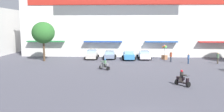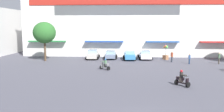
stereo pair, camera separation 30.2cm
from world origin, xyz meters
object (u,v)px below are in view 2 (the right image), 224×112
(pedestrian_1, at_px, (189,58))
(balloon_vendor_cart, at_px, (166,53))
(scooter_rider_6, at_px, (105,65))
(pedestrian_2, at_px, (219,58))
(parked_car_3, at_px, (145,55))
(scooter_rider_0, at_px, (182,79))
(pedestrian_3, at_px, (172,56))
(plaza_tree_0, at_px, (44,33))
(parked_car_2, at_px, (130,55))
(parked_car_0, at_px, (93,54))
(parked_car_1, at_px, (111,55))

(pedestrian_1, height_order, balloon_vendor_cart, balloon_vendor_cart)
(scooter_rider_6, xyz_separation_m, pedestrian_2, (16.66, 5.51, 0.35))
(parked_car_3, xyz_separation_m, pedestrian_1, (6.22, -4.83, 0.18))
(scooter_rider_0, bearing_deg, pedestrian_3, 82.71)
(parked_car_3, distance_m, scooter_rider_0, 18.17)
(pedestrian_2, bearing_deg, pedestrian_1, -178.11)
(plaza_tree_0, distance_m, parked_car_3, 17.21)
(scooter_rider_0, height_order, pedestrian_2, pedestrian_2)
(parked_car_3, distance_m, scooter_rider_6, 11.84)
(parked_car_2, relative_size, pedestrian_1, 2.79)
(parked_car_0, relative_size, parked_car_3, 0.99)
(parked_car_3, xyz_separation_m, scooter_rider_6, (-6.03, -10.19, -0.09))
(pedestrian_3, bearing_deg, parked_car_3, 141.38)
(parked_car_1, height_order, pedestrian_2, pedestrian_2)
(parked_car_0, bearing_deg, pedestrian_3, -13.17)
(pedestrian_3, bearing_deg, balloon_vendor_cart, 100.33)
(pedestrian_1, bearing_deg, pedestrian_2, 1.89)
(plaza_tree_0, relative_size, parked_car_3, 1.40)
(parked_car_2, xyz_separation_m, pedestrian_1, (8.90, -4.06, 0.13))
(parked_car_3, bearing_deg, parked_car_1, 178.89)
(parked_car_1, bearing_deg, scooter_rider_6, -90.39)
(parked_car_2, distance_m, pedestrian_3, 7.04)
(parked_car_2, xyz_separation_m, pedestrian_2, (13.30, -3.91, 0.21))
(plaza_tree_0, xyz_separation_m, pedestrian_2, (27.11, -1.61, -3.62))
(parked_car_0, distance_m, pedestrian_2, 20.20)
(parked_car_0, distance_m, pedestrian_1, 15.98)
(pedestrian_3, relative_size, balloon_vendor_cart, 0.68)
(pedestrian_3, distance_m, balloon_vendor_cart, 2.85)
(parked_car_3, bearing_deg, pedestrian_2, -23.78)
(scooter_rider_6, height_order, pedestrian_2, pedestrian_2)
(parked_car_2, bearing_deg, pedestrian_1, -24.51)
(parked_car_3, bearing_deg, pedestrian_3, -38.62)
(parked_car_1, xyz_separation_m, parked_car_3, (5.96, -0.12, 0.02))
(pedestrian_3, bearing_deg, plaza_tree_0, 179.78)
(scooter_rider_6, xyz_separation_m, pedestrian_3, (9.98, 7.04, 0.33))
(plaza_tree_0, xyz_separation_m, pedestrian_3, (20.43, -0.08, -3.64))
(pedestrian_2, distance_m, balloon_vendor_cart, 8.40)
(parked_car_2, distance_m, scooter_rider_6, 10.00)
(parked_car_0, bearing_deg, scooter_rider_6, -73.37)
(scooter_rider_6, bearing_deg, pedestrian_2, 18.30)
(parked_car_2, xyz_separation_m, pedestrian_3, (6.62, -2.38, 0.18))
(scooter_rider_0, height_order, balloon_vendor_cart, balloon_vendor_cart)
(parked_car_3, height_order, pedestrian_1, pedestrian_1)
(parked_car_2, distance_m, pedestrian_2, 13.87)
(parked_car_1, height_order, parked_car_3, parked_car_3)
(parked_car_0, bearing_deg, plaza_tree_0, -158.32)
(scooter_rider_6, distance_m, pedestrian_2, 17.55)
(scooter_rider_0, distance_m, pedestrian_1, 13.88)
(plaza_tree_0, relative_size, scooter_rider_0, 4.07)
(parked_car_1, distance_m, parked_car_3, 5.97)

